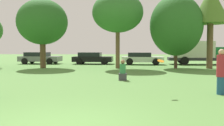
# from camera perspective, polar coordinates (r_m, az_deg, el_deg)

# --- Properties ---
(person_catcher) EXTENTS (0.33, 0.33, 1.68)m
(person_catcher) POSITION_cam_1_polar(r_m,az_deg,el_deg) (10.24, 23.04, -1.77)
(person_catcher) COLOR navy
(person_catcher) RESTS_ON ground
(frisbee) EXTENTS (0.26, 0.24, 0.14)m
(frisbee) POSITION_cam_1_polar(r_m,az_deg,el_deg) (9.39, 10.77, 0.44)
(frisbee) COLOR orange
(bystander_sitting) EXTENTS (0.42, 0.35, 1.09)m
(bystander_sitting) POSITION_cam_1_polar(r_m,az_deg,el_deg) (13.60, 2.39, -1.95)
(bystander_sitting) COLOR #3F3F47
(bystander_sitting) RESTS_ON ground
(tree_1) EXTENTS (4.25, 4.25, 5.80)m
(tree_1) POSITION_cam_1_polar(r_m,az_deg,el_deg) (22.71, -15.19, 8.73)
(tree_1) COLOR brown
(tree_1) RESTS_ON ground
(tree_2) EXTENTS (4.21, 4.21, 6.28)m
(tree_2) POSITION_cam_1_polar(r_m,az_deg,el_deg) (21.55, 1.28, 11.11)
(tree_2) COLOR brown
(tree_2) RESTS_ON ground
(tree_3) EXTENTS (4.32, 4.32, 6.07)m
(tree_3) POSITION_cam_1_polar(r_m,az_deg,el_deg) (22.04, 14.04, 8.10)
(tree_3) COLOR #473323
(tree_3) RESTS_ON ground
(tree_4) EXTENTS (3.06, 3.06, 6.75)m
(tree_4) POSITION_cam_1_polar(r_m,az_deg,el_deg) (22.85, 21.05, 11.74)
(tree_4) COLOR brown
(tree_4) RESTS_ON ground
(parked_car_grey) EXTENTS (4.38, 2.25, 1.23)m
(parked_car_grey) POSITION_cam_1_polar(r_m,az_deg,el_deg) (28.45, -15.76, 1.15)
(parked_car_grey) COLOR slate
(parked_car_grey) RESTS_ON ground
(parked_car_black) EXTENTS (4.22, 2.22, 1.23)m
(parked_car_black) POSITION_cam_1_polar(r_m,az_deg,el_deg) (27.13, -4.42, 1.14)
(parked_car_black) COLOR black
(parked_car_black) RESTS_ON ground
(parked_car_white) EXTENTS (4.23, 2.11, 1.23)m
(parked_car_white) POSITION_cam_1_polar(r_m,az_deg,el_deg) (26.26, 6.62, 1.08)
(parked_car_white) COLOR silver
(parked_car_white) RESTS_ON ground
(delivery_truck_green) EXTENTS (6.78, 2.45, 2.38)m
(delivery_truck_green) POSITION_cam_1_polar(r_m,az_deg,el_deg) (27.93, 18.88, 2.34)
(delivery_truck_green) COLOR #2D2D33
(delivery_truck_green) RESTS_ON ground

